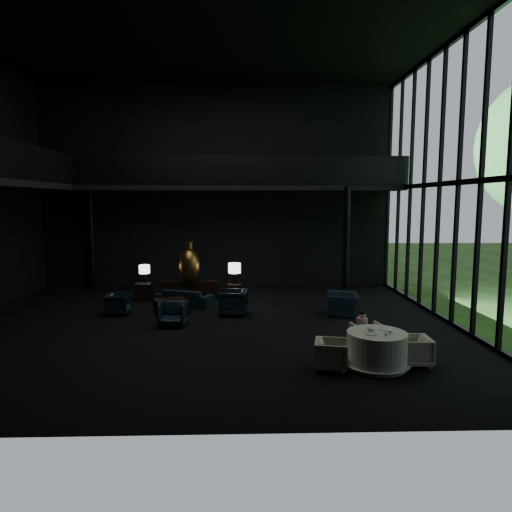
{
  "coord_description": "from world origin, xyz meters",
  "views": [
    {
      "loc": [
        1.0,
        -12.5,
        3.51
      ],
      "look_at": [
        1.39,
        0.5,
        1.92
      ],
      "focal_mm": 32.0,
      "sensor_mm": 36.0,
      "label": 1
    }
  ],
  "objects_px": {
    "console": "(190,290)",
    "side_table_right": "(235,292)",
    "dining_chair_north": "(368,337)",
    "coffee_table": "(171,306)",
    "lounge_armchair_south": "(173,314)",
    "sofa": "(185,296)",
    "lounge_armchair_west": "(119,304)",
    "side_table_left": "(144,292)",
    "window_armchair": "(342,301)",
    "lounge_armchair_east": "(233,300)",
    "bronze_urn": "(189,265)",
    "dining_chair_west": "(331,355)",
    "table_lamp_left": "(144,270)",
    "dining_table": "(376,352)",
    "child": "(362,322)",
    "dining_chair_east": "(414,351)",
    "table_lamp_right": "(234,269)"
  },
  "relations": [
    {
      "from": "console",
      "to": "side_table_right",
      "type": "height_order",
      "value": "console"
    },
    {
      "from": "console",
      "to": "dining_chair_north",
      "type": "xyz_separation_m",
      "value": [
        4.84,
        -5.86,
        -0.0
      ]
    },
    {
      "from": "console",
      "to": "coffee_table",
      "type": "distance_m",
      "value": 2.18
    },
    {
      "from": "console",
      "to": "lounge_armchair_south",
      "type": "height_order",
      "value": "lounge_armchair_south"
    },
    {
      "from": "sofa",
      "to": "lounge_armchair_west",
      "type": "distance_m",
      "value": 2.27
    },
    {
      "from": "side_table_right",
      "to": "lounge_armchair_south",
      "type": "xyz_separation_m",
      "value": [
        -1.68,
        -3.47,
        0.08
      ]
    },
    {
      "from": "side_table_left",
      "to": "window_armchair",
      "type": "distance_m",
      "value": 6.95
    },
    {
      "from": "lounge_armchair_east",
      "to": "window_armchair",
      "type": "relative_size",
      "value": 0.97
    },
    {
      "from": "lounge_armchair_south",
      "to": "dining_chair_north",
      "type": "height_order",
      "value": "lounge_armchair_south"
    },
    {
      "from": "bronze_urn",
      "to": "sofa",
      "type": "bearing_deg",
      "value": -92.96
    },
    {
      "from": "lounge_armchair_east",
      "to": "dining_chair_west",
      "type": "height_order",
      "value": "lounge_armchair_east"
    },
    {
      "from": "window_armchair",
      "to": "lounge_armchair_east",
      "type": "bearing_deg",
      "value": -83.63
    },
    {
      "from": "lounge_armchair_south",
      "to": "dining_chair_west",
      "type": "bearing_deg",
      "value": -37.93
    },
    {
      "from": "console",
      "to": "window_armchair",
      "type": "height_order",
      "value": "window_armchair"
    },
    {
      "from": "table_lamp_left",
      "to": "lounge_armchair_west",
      "type": "relative_size",
      "value": 0.98
    },
    {
      "from": "lounge_armchair_east",
      "to": "dining_chair_west",
      "type": "relative_size",
      "value": 1.57
    },
    {
      "from": "bronze_urn",
      "to": "sofa",
      "type": "xyz_separation_m",
      "value": [
        -0.05,
        -0.89,
        -0.92
      ]
    },
    {
      "from": "dining_table",
      "to": "child",
      "type": "height_order",
      "value": "child"
    },
    {
      "from": "coffee_table",
      "to": "dining_chair_west",
      "type": "height_order",
      "value": "dining_chair_west"
    },
    {
      "from": "table_lamp_left",
      "to": "side_table_right",
      "type": "bearing_deg",
      "value": -1.88
    },
    {
      "from": "lounge_armchair_west",
      "to": "dining_chair_east",
      "type": "relative_size",
      "value": 1.06
    },
    {
      "from": "side_table_right",
      "to": "lounge_armchair_east",
      "type": "distance_m",
      "value": 2.26
    },
    {
      "from": "dining_table",
      "to": "child",
      "type": "distance_m",
      "value": 1.04
    },
    {
      "from": "side_table_left",
      "to": "table_lamp_right",
      "type": "xyz_separation_m",
      "value": [
        3.2,
        0.17,
        0.77
      ]
    },
    {
      "from": "console",
      "to": "table_lamp_right",
      "type": "height_order",
      "value": "table_lamp_right"
    },
    {
      "from": "window_armchair",
      "to": "lounge_armchair_south",
      "type": "bearing_deg",
      "value": -69.61
    },
    {
      "from": "sofa",
      "to": "lounge_armchair_west",
      "type": "bearing_deg",
      "value": 54.8
    },
    {
      "from": "dining_chair_north",
      "to": "table_lamp_left",
      "type": "bearing_deg",
      "value": -52.35
    },
    {
      "from": "bronze_urn",
      "to": "dining_table",
      "type": "distance_m",
      "value": 8.32
    },
    {
      "from": "lounge_armchair_south",
      "to": "window_armchair",
      "type": "distance_m",
      "value": 5.16
    },
    {
      "from": "window_armchair",
      "to": "dining_chair_west",
      "type": "relative_size",
      "value": 1.62
    },
    {
      "from": "side_table_right",
      "to": "window_armchair",
      "type": "bearing_deg",
      "value": -34.79
    },
    {
      "from": "side_table_right",
      "to": "child",
      "type": "bearing_deg",
      "value": -62.22
    },
    {
      "from": "dining_table",
      "to": "dining_chair_east",
      "type": "height_order",
      "value": "dining_table"
    },
    {
      "from": "coffee_table",
      "to": "dining_chair_west",
      "type": "xyz_separation_m",
      "value": [
        4.08,
        -4.92,
        0.09
      ]
    },
    {
      "from": "table_lamp_left",
      "to": "dining_chair_north",
      "type": "xyz_separation_m",
      "value": [
        6.44,
        -5.77,
        -0.75
      ]
    },
    {
      "from": "lounge_armchair_west",
      "to": "dining_chair_north",
      "type": "distance_m",
      "value": 7.68
    },
    {
      "from": "bronze_urn",
      "to": "side_table_right",
      "type": "relative_size",
      "value": 2.61
    },
    {
      "from": "side_table_right",
      "to": "coffee_table",
      "type": "distance_m",
      "value": 2.76
    },
    {
      "from": "table_lamp_right",
      "to": "dining_chair_east",
      "type": "relative_size",
      "value": 1.21
    },
    {
      "from": "lounge_armchair_east",
      "to": "lounge_armchair_west",
      "type": "bearing_deg",
      "value": -86.7
    },
    {
      "from": "window_armchair",
      "to": "side_table_right",
      "type": "bearing_deg",
      "value": -117.09
    },
    {
      "from": "lounge_armchair_west",
      "to": "dining_chair_west",
      "type": "bearing_deg",
      "value": -128.04
    },
    {
      "from": "lounge_armchair_east",
      "to": "child",
      "type": "bearing_deg",
      "value": 46.66
    },
    {
      "from": "side_table_right",
      "to": "dining_chair_north",
      "type": "xyz_separation_m",
      "value": [
        3.24,
        -5.67,
        0.04
      ]
    },
    {
      "from": "side_table_left",
      "to": "table_lamp_right",
      "type": "height_order",
      "value": "table_lamp_right"
    },
    {
      "from": "dining_chair_west",
      "to": "bronze_urn",
      "type": "bearing_deg",
      "value": 40.48
    },
    {
      "from": "coffee_table",
      "to": "console",
      "type": "bearing_deg",
      "value": 80.89
    },
    {
      "from": "dining_chair_north",
      "to": "dining_chair_west",
      "type": "height_order",
      "value": "dining_chair_north"
    },
    {
      "from": "coffee_table",
      "to": "dining_table",
      "type": "xyz_separation_m",
      "value": [
        5.06,
        -4.8,
        0.12
      ]
    }
  ]
}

